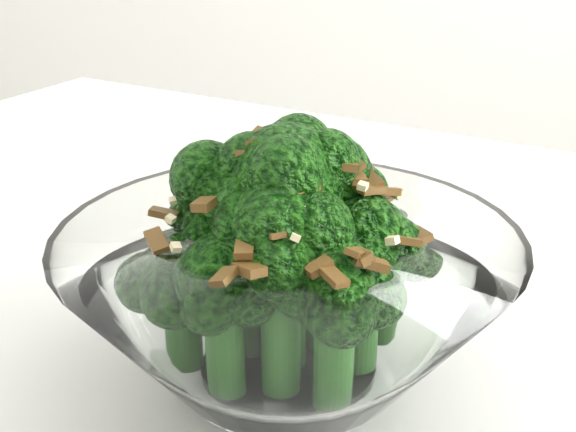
# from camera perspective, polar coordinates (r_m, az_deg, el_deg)

# --- Properties ---
(table) EXTENTS (1.41, 1.20, 0.75)m
(table) POSITION_cam_1_polar(r_m,az_deg,el_deg) (0.60, 2.22, -10.86)
(table) COLOR white
(table) RESTS_ON ground
(broccoli_dish) EXTENTS (0.25, 0.25, 0.16)m
(broccoli_dish) POSITION_cam_1_polar(r_m,az_deg,el_deg) (0.44, -0.01, -5.16)
(broccoli_dish) COLOR white
(broccoli_dish) RESTS_ON table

